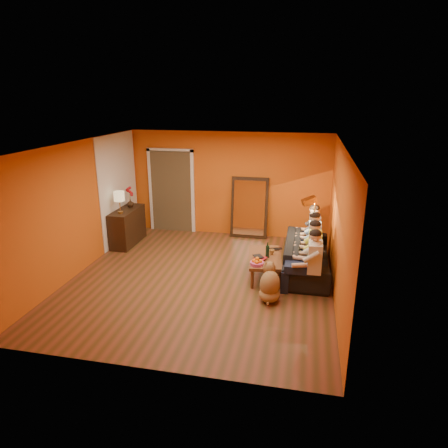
% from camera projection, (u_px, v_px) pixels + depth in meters
% --- Properties ---
extents(room_shell, '(5.00, 5.50, 2.60)m').
position_uv_depth(room_shell, '(205.00, 210.00, 7.77)').
color(room_shell, brown).
rests_on(room_shell, ground).
extents(white_accent, '(0.02, 1.90, 2.58)m').
position_uv_depth(white_accent, '(119.00, 189.00, 9.54)').
color(white_accent, white).
rests_on(white_accent, wall_left).
extents(doorway_recess, '(1.06, 0.30, 2.10)m').
position_uv_depth(doorway_recess, '(173.00, 191.00, 10.43)').
color(doorway_recess, '#3F2D19').
rests_on(doorway_recess, floor).
extents(door_jamb_left, '(0.08, 0.06, 2.20)m').
position_uv_depth(door_jamb_left, '(151.00, 191.00, 10.43)').
color(door_jamb_left, white).
rests_on(door_jamb_left, wall_back).
extents(door_jamb_right, '(0.08, 0.06, 2.20)m').
position_uv_depth(door_jamb_right, '(193.00, 193.00, 10.21)').
color(door_jamb_right, white).
rests_on(door_jamb_right, wall_back).
extents(door_header, '(1.22, 0.06, 0.08)m').
position_uv_depth(door_header, '(170.00, 150.00, 9.98)').
color(door_header, white).
rests_on(door_header, wall_back).
extents(mirror_frame, '(0.92, 0.27, 1.51)m').
position_uv_depth(mirror_frame, '(249.00, 208.00, 9.93)').
color(mirror_frame, black).
rests_on(mirror_frame, floor).
extents(mirror_glass, '(0.78, 0.21, 1.35)m').
position_uv_depth(mirror_glass, '(249.00, 208.00, 9.90)').
color(mirror_glass, white).
rests_on(mirror_glass, mirror_frame).
extents(sideboard, '(0.44, 1.18, 0.85)m').
position_uv_depth(sideboard, '(128.00, 227.00, 9.58)').
color(sideboard, black).
rests_on(sideboard, floor).
extents(table_lamp, '(0.24, 0.24, 0.51)m').
position_uv_depth(table_lamp, '(120.00, 202.00, 9.09)').
color(table_lamp, beige).
rests_on(table_lamp, sideboard).
extents(sofa, '(2.25, 0.88, 0.66)m').
position_uv_depth(sofa, '(307.00, 255.00, 8.13)').
color(sofa, black).
rests_on(sofa, floor).
extents(coffee_table, '(0.79, 1.30, 0.42)m').
position_uv_depth(coffee_table, '(265.00, 266.00, 7.91)').
color(coffee_table, brown).
rests_on(coffee_table, floor).
extents(floor_lamp, '(0.36, 0.32, 1.44)m').
position_uv_depth(floor_lamp, '(313.00, 232.00, 8.32)').
color(floor_lamp, '#AD7D33').
rests_on(floor_lamp, floor).
extents(dog, '(0.44, 0.62, 0.69)m').
position_uv_depth(dog, '(270.00, 282.00, 6.96)').
color(dog, olive).
rests_on(dog, floor).
extents(person_far_left, '(0.70, 0.44, 1.22)m').
position_uv_depth(person_far_left, '(314.00, 262.00, 7.09)').
color(person_far_left, beige).
rests_on(person_far_left, sofa).
extents(person_mid_left, '(0.70, 0.44, 1.22)m').
position_uv_depth(person_mid_left, '(314.00, 251.00, 7.60)').
color(person_mid_left, '#D8D748').
rests_on(person_mid_left, sofa).
extents(person_mid_right, '(0.70, 0.44, 1.22)m').
position_uv_depth(person_mid_right, '(314.00, 241.00, 8.11)').
color(person_mid_right, '#94BCE5').
rests_on(person_mid_right, sofa).
extents(person_far_right, '(0.70, 0.44, 1.22)m').
position_uv_depth(person_far_right, '(314.00, 232.00, 8.63)').
color(person_far_right, '#323136').
rests_on(person_far_right, sofa).
extents(fruit_bowl, '(0.26, 0.26, 0.16)m').
position_uv_depth(fruit_bowl, '(257.00, 261.00, 7.42)').
color(fruit_bowl, '#C14487').
rests_on(fruit_bowl, coffee_table).
extents(wine_bottle, '(0.07, 0.07, 0.31)m').
position_uv_depth(wine_bottle, '(267.00, 250.00, 7.74)').
color(wine_bottle, black).
rests_on(wine_bottle, coffee_table).
extents(tumbler, '(0.12, 0.12, 0.10)m').
position_uv_depth(tumbler, '(272.00, 252.00, 7.92)').
color(tumbler, '#B27F3F').
rests_on(tumbler, coffee_table).
extents(laptop, '(0.34, 0.27, 0.02)m').
position_uv_depth(laptop, '(276.00, 250.00, 8.13)').
color(laptop, black).
rests_on(laptop, coffee_table).
extents(book_lower, '(0.18, 0.23, 0.02)m').
position_uv_depth(book_lower, '(254.00, 259.00, 7.69)').
color(book_lower, black).
rests_on(book_lower, coffee_table).
extents(book_mid, '(0.28, 0.33, 0.02)m').
position_uv_depth(book_mid, '(255.00, 258.00, 7.69)').
color(book_mid, '#B0141C').
rests_on(book_mid, book_lower).
extents(book_upper, '(0.25, 0.27, 0.02)m').
position_uv_depth(book_upper, '(254.00, 257.00, 7.67)').
color(book_upper, black).
rests_on(book_upper, book_mid).
extents(vase, '(0.17, 0.17, 0.18)m').
position_uv_depth(vase, '(130.00, 203.00, 9.65)').
color(vase, black).
rests_on(vase, sideboard).
extents(flowers, '(0.17, 0.17, 0.51)m').
position_uv_depth(flowers, '(130.00, 192.00, 9.56)').
color(flowers, '#B0141C').
rests_on(flowers, vase).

